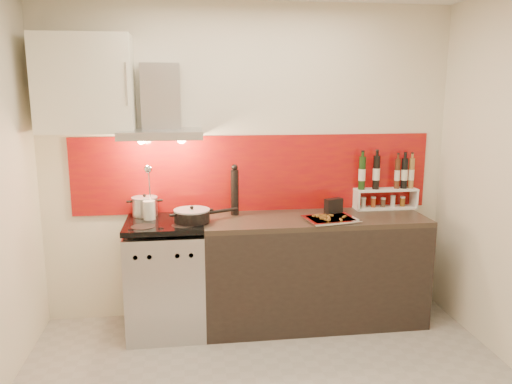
{
  "coord_description": "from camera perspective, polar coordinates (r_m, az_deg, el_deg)",
  "views": [
    {
      "loc": [
        -0.49,
        -2.71,
        1.91
      ],
      "look_at": [
        0.0,
        0.95,
        1.15
      ],
      "focal_mm": 35.0,
      "sensor_mm": 36.0,
      "label": 1
    }
  ],
  "objects": [
    {
      "name": "utensil_jar",
      "position": [
        3.98,
        -12.12,
        -1.36
      ],
      "size": [
        0.09,
        0.14,
        0.45
      ],
      "color": "silver",
      "rests_on": "range_stove"
    },
    {
      "name": "saute_pan",
      "position": [
        3.87,
        -7.24,
        -2.67
      ],
      "size": [
        0.51,
        0.32,
        0.13
      ],
      "color": "black",
      "rests_on": "range_stove"
    },
    {
      "name": "baking_tray",
      "position": [
        3.96,
        8.49,
        -3.06
      ],
      "size": [
        0.43,
        0.36,
        0.03
      ],
      "color": "silver",
      "rests_on": "counter"
    },
    {
      "name": "stock_pot",
      "position": [
        4.12,
        -12.58,
        -1.59
      ],
      "size": [
        0.21,
        0.21,
        0.18
      ],
      "color": "#B7B7BA",
      "rests_on": "range_stove"
    },
    {
      "name": "back_wall",
      "position": [
        4.18,
        -0.82,
        3.24
      ],
      "size": [
        3.4,
        0.02,
        2.6
      ],
      "primitive_type": "cube",
      "color": "silver",
      "rests_on": "ground"
    },
    {
      "name": "backsplash",
      "position": [
        4.19,
        -0.12,
        2.15
      ],
      "size": [
        3.0,
        0.02,
        0.64
      ],
      "primitive_type": "cube",
      "color": "maroon",
      "rests_on": "back_wall"
    },
    {
      "name": "pepper_mill",
      "position": [
        4.06,
        -2.45,
        0.16
      ],
      "size": [
        0.07,
        0.07,
        0.42
      ],
      "color": "black",
      "rests_on": "counter"
    },
    {
      "name": "caddy_box",
      "position": [
        4.19,
        8.85,
        -1.61
      ],
      "size": [
        0.16,
        0.12,
        0.13
      ],
      "primitive_type": "cube",
      "rotation": [
        0.0,
        0.0,
        0.38
      ],
      "color": "black",
      "rests_on": "counter"
    },
    {
      "name": "range_stove",
      "position": [
        4.08,
        -10.2,
        -9.65
      ],
      "size": [
        0.6,
        0.6,
        0.91
      ],
      "color": "#B7B7BA",
      "rests_on": "ground"
    },
    {
      "name": "step_shelf",
      "position": [
        4.42,
        14.64,
        0.66
      ],
      "size": [
        0.54,
        0.15,
        0.46
      ],
      "color": "white",
      "rests_on": "counter"
    },
    {
      "name": "upper_cabinet",
      "position": [
        4.01,
        -18.96,
        11.59
      ],
      "size": [
        0.7,
        0.35,
        0.72
      ],
      "primitive_type": "cube",
      "color": "white",
      "rests_on": "back_wall"
    },
    {
      "name": "range_hood",
      "position": [
        3.96,
        -10.8,
        9.0
      ],
      "size": [
        0.62,
        0.5,
        0.61
      ],
      "color": "#B7B7BA",
      "rests_on": "back_wall"
    },
    {
      "name": "counter",
      "position": [
        4.2,
        6.58,
        -8.8
      ],
      "size": [
        1.8,
        0.6,
        0.9
      ],
      "color": "black",
      "rests_on": "ground"
    }
  ]
}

